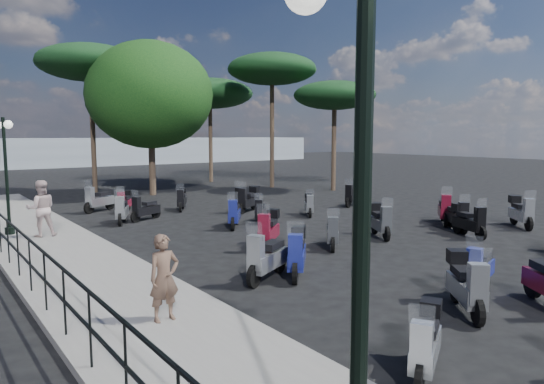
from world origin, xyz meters
TOP-DOWN VIEW (x-y plane):
  - ground at (0.00, 0.00)m, footprint 120.00×120.00m
  - sidewalk at (-6.50, 3.00)m, footprint 3.00×30.00m
  - railing at (-7.80, 2.80)m, footprint 0.04×26.04m
  - lamp_post_0 at (-7.25, -9.13)m, footprint 0.47×1.30m
  - lamp_post_1 at (-7.19, 6.12)m, footprint 0.43×1.09m
  - woman at (-6.26, -3.74)m, footprint 0.56×0.38m
  - pedestrian_far at (-6.43, 5.10)m, footprint 0.96×0.80m
  - scooter_0 at (-4.08, -7.45)m, footprint 1.39×0.90m
  - scooter_1 at (-3.21, -2.53)m, footprint 1.69×1.02m
  - scooter_2 at (-1.25, 0.06)m, footprint 1.45×1.29m
  - scooter_3 at (-3.34, 6.58)m, footprint 0.94×1.61m
  - scooter_4 at (-3.16, 9.96)m, footprint 1.62×1.08m
  - scooter_6 at (-1.42, -6.43)m, footprint 1.28×1.44m
  - scooter_7 at (-2.43, -2.67)m, footprint 1.35×1.43m
  - scooter_8 at (-0.38, 3.35)m, footprint 1.14×1.44m
  - scooter_9 at (-2.37, 6.71)m, footprint 1.48×0.81m
  - scooter_10 at (-2.30, 9.15)m, footprint 1.03×1.29m
  - scooter_11 at (0.05, -5.83)m, footprint 1.57×0.70m
  - scooter_13 at (0.23, -1.11)m, footprint 1.16×1.25m
  - scooter_14 at (2.57, -0.91)m, footprint 1.08×1.56m
  - scooter_15 at (0.99, 3.64)m, footprint 1.09×1.15m
  - scooter_16 at (-0.05, 8.23)m, footprint 0.97×1.40m
  - scooter_19 at (5.56, -1.81)m, footprint 1.12×1.45m
  - scooter_20 at (3.51, 3.70)m, footprint 1.01×1.26m
  - scooter_21 at (2.09, 6.07)m, footprint 1.57×1.03m
  - scooter_22 at (2.12, 6.27)m, footprint 1.66×0.90m
  - scooter_24 at (4.97, -2.60)m, footprint 0.89×1.60m
  - scooter_25 at (8.00, -2.82)m, footprint 1.34×1.46m
  - scooter_26 at (6.37, -0.75)m, footprint 1.54×1.25m
  - scooter_27 at (6.97, 4.53)m, footprint 1.60×0.84m
  - broadleaf_tree at (1.15, 14.27)m, footprint 6.87×6.87m
  - pine_0 at (7.64, 19.14)m, footprint 6.06×6.06m
  - pine_1 at (8.93, 13.54)m, footprint 5.59×5.59m
  - pine_2 at (-1.05, 17.51)m, footprint 5.90×5.90m
  - pine_3 at (10.85, 9.89)m, footprint 4.89×4.89m
  - distant_hills at (0.00, 45.00)m, footprint 70.00×8.00m

SIDE VIEW (x-z plane):
  - ground at x=0.00m, z-range 0.00..0.00m
  - sidewalk at x=-6.50m, z-range 0.00..0.15m
  - scooter_15 at x=0.99m, z-range -0.18..1.01m
  - scooter_9 at x=-2.37m, z-range -0.19..1.06m
  - scooter_20 at x=3.51m, z-range -0.15..1.03m
  - scooter_11 at x=0.05m, z-range -0.20..1.09m
  - scooter_13 at x=0.23m, z-range -0.20..1.09m
  - scooter_10 at x=-2.30m, z-range -0.15..1.06m
  - scooter_0 at x=-4.08m, z-range -0.15..1.06m
  - scooter_27 at x=6.97m, z-range -0.21..1.14m
  - scooter_16 at x=-0.05m, z-range -0.15..1.09m
  - scooter_19 at x=5.56m, z-range -0.21..1.16m
  - scooter_8 at x=-0.38m, z-range -0.21..1.16m
  - scooter_3 at x=-3.34m, z-range -0.21..1.17m
  - scooter_4 at x=-3.16m, z-range -0.22..1.23m
  - scooter_24 at x=4.97m, z-range -0.17..1.19m
  - scooter_1 at x=-3.21m, z-range -0.22..1.25m
  - scooter_26 at x=6.37m, z-range -0.23..1.26m
  - scooter_21 at x=2.09m, z-range -0.17..1.21m
  - scooter_14 at x=2.57m, z-range -0.17..1.22m
  - scooter_22 at x=2.12m, z-range -0.17..1.22m
  - scooter_6 at x=-1.42m, z-range -0.17..1.23m
  - scooter_2 at x=-1.25m, z-range -0.17..1.24m
  - scooter_7 at x=-2.43m, z-range -0.18..1.26m
  - scooter_25 at x=8.00m, z-range -0.18..1.26m
  - railing at x=-7.80m, z-range 0.35..1.45m
  - woman at x=-6.26m, z-range 0.15..1.66m
  - pedestrian_far at x=-6.43m, z-range 0.15..1.93m
  - distant_hills at x=0.00m, z-range 0.00..3.00m
  - lamp_post_1 at x=-7.19m, z-range 0.41..4.16m
  - lamp_post_0 at x=-7.25m, z-range 0.46..4.91m
  - broadleaf_tree at x=1.15m, z-range 1.29..9.72m
  - pine_3 at x=10.85m, z-range 2.38..8.92m
  - pine_0 at x=7.64m, z-range 2.58..9.89m
  - pine_2 at x=-1.05m, z-range 3.16..11.61m
  - pine_1 at x=8.93m, z-range 3.20..11.62m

